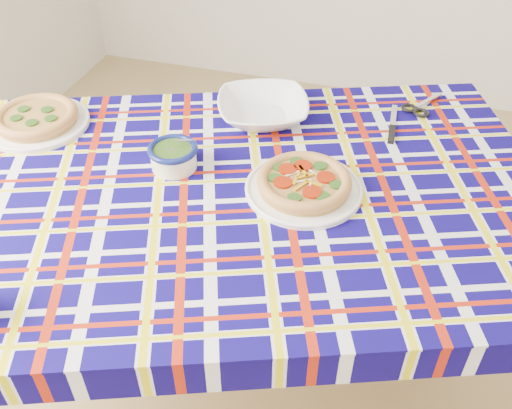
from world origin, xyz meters
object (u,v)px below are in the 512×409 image
(main_focaccia_plate, at_px, (304,182))
(pesto_bowl, at_px, (173,155))
(serving_bowl, at_px, (263,109))
(dining_table, at_px, (235,213))

(main_focaccia_plate, distance_m, pesto_bowl, 0.33)
(pesto_bowl, bearing_deg, serving_bowl, 61.76)
(pesto_bowl, xyz_separation_m, serving_bowl, (0.15, 0.28, -0.01))
(main_focaccia_plate, bearing_deg, dining_table, -164.66)
(pesto_bowl, bearing_deg, dining_table, -15.36)
(main_focaccia_plate, distance_m, serving_bowl, 0.33)
(main_focaccia_plate, bearing_deg, serving_bowl, 122.60)
(dining_table, relative_size, serving_bowl, 6.87)
(dining_table, height_order, pesto_bowl, pesto_bowl)
(dining_table, height_order, serving_bowl, serving_bowl)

